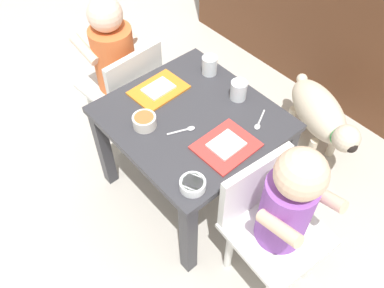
# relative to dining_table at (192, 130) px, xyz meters

# --- Properties ---
(ground_plane) EXTENTS (7.00, 7.00, 0.00)m
(ground_plane) POSITION_rel_dining_table_xyz_m (0.00, 0.00, -0.35)
(ground_plane) COLOR #B2ADA3
(kitchen_cabinet_back) EXTENTS (1.88, 0.38, 0.88)m
(kitchen_cabinet_back) POSITION_rel_dining_table_xyz_m (0.00, 1.05, 0.08)
(kitchen_cabinet_back) COLOR #56331E
(kitchen_cabinet_back) RESTS_ON ground
(dining_table) EXTENTS (0.58, 0.54, 0.43)m
(dining_table) POSITION_rel_dining_table_xyz_m (0.00, 0.00, 0.00)
(dining_table) COLOR #333338
(dining_table) RESTS_ON ground
(seated_child_left) EXTENTS (0.30, 0.30, 0.68)m
(seated_child_left) POSITION_rel_dining_table_xyz_m (-0.45, -0.02, 0.07)
(seated_child_left) COLOR silver
(seated_child_left) RESTS_ON ground
(seated_child_right) EXTENTS (0.30, 0.30, 0.68)m
(seated_child_right) POSITION_rel_dining_table_xyz_m (0.45, -0.04, 0.07)
(seated_child_right) COLOR silver
(seated_child_right) RESTS_ON ground
(dog) EXTENTS (0.46, 0.31, 0.30)m
(dog) POSITION_rel_dining_table_xyz_m (0.18, 0.58, -0.16)
(dog) COLOR beige
(dog) RESTS_ON ground
(food_tray_left) EXTENTS (0.15, 0.21, 0.02)m
(food_tray_left) POSITION_rel_dining_table_xyz_m (-0.18, -0.01, 0.08)
(food_tray_left) COLOR orange
(food_tray_left) RESTS_ON dining_table
(food_tray_right) EXTENTS (0.17, 0.19, 0.02)m
(food_tray_right) POSITION_rel_dining_table_xyz_m (0.18, -0.01, 0.08)
(food_tray_right) COLOR red
(food_tray_right) RESTS_ON dining_table
(water_cup_left) EXTENTS (0.06, 0.06, 0.07)m
(water_cup_left) POSITION_rel_dining_table_xyz_m (0.04, 0.19, 0.10)
(water_cup_left) COLOR white
(water_cup_left) RESTS_ON dining_table
(water_cup_right) EXTENTS (0.06, 0.06, 0.07)m
(water_cup_right) POSITION_rel_dining_table_xyz_m (-0.14, 0.20, 0.10)
(water_cup_right) COLOR white
(water_cup_right) RESTS_ON dining_table
(veggie_bowl_near) EXTENTS (0.08, 0.08, 0.04)m
(veggie_bowl_near) POSITION_rel_dining_table_xyz_m (-0.07, -0.15, 0.10)
(veggie_bowl_near) COLOR silver
(veggie_bowl_near) RESTS_ON dining_table
(cereal_bowl_left_side) EXTENTS (0.08, 0.08, 0.03)m
(cereal_bowl_left_side) POSITION_rel_dining_table_xyz_m (0.23, -0.19, 0.09)
(cereal_bowl_left_side) COLOR white
(cereal_bowl_left_side) RESTS_ON dining_table
(spoon_by_left_tray) EXTENTS (0.06, 0.09, 0.01)m
(spoon_by_left_tray) POSITION_rel_dining_table_xyz_m (0.17, 0.16, 0.08)
(spoon_by_left_tray) COLOR silver
(spoon_by_left_tray) RESTS_ON dining_table
(spoon_by_right_tray) EXTENTS (0.05, 0.10, 0.01)m
(spoon_by_right_tray) POSITION_rel_dining_table_xyz_m (0.04, -0.07, 0.08)
(spoon_by_right_tray) COLOR silver
(spoon_by_right_tray) RESTS_ON dining_table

